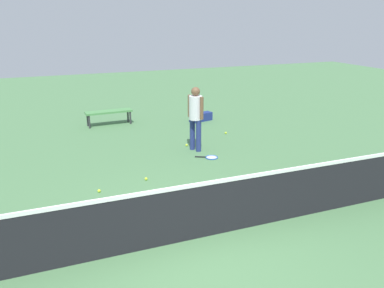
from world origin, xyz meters
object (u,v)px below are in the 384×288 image
Objects in this scene: tennis_ball_by_net at (226,133)px; tennis_ball_stray_right at (254,189)px; player_near_side at (196,113)px; tennis_ball_stray_left at (99,191)px; tennis_ball_midcourt at (187,145)px; equipment_bag at (202,117)px; tennis_ball_near_player at (146,179)px; courtside_bench at (109,113)px; tennis_racket_near_player at (211,157)px.

tennis_ball_by_net and tennis_ball_stray_right have the same top height.
tennis_ball_by_net is at bearing -143.28° from player_near_side.
tennis_ball_stray_left is 1.00× the size of tennis_ball_stray_right.
tennis_ball_midcourt and tennis_ball_stray_right have the same top height.
tennis_ball_midcourt is (1.53, 0.66, 0.00)m from tennis_ball_by_net.
player_near_side is 2.04m from tennis_ball_by_net.
equipment_bag reaches higher than tennis_ball_midcourt.
tennis_ball_near_player is 1.00× the size of tennis_ball_stray_right.
courtside_bench is (1.57, -3.01, 0.38)m from tennis_ball_midcourt.
player_near_side is 1.22m from tennis_racket_near_player.
tennis_ball_near_player is (1.77, 1.48, -0.98)m from player_near_side.
tennis_ball_by_net and tennis_ball_midcourt have the same top height.
player_near_side is 2.01× the size of equipment_bag.
tennis_racket_near_player is at bearing 100.79° from player_near_side.
tennis_ball_stray_left is at bearing 31.48° from player_near_side.
tennis_racket_near_player is at bearing 113.60° from courtside_bench.
tennis_ball_stray_right is at bearing 145.40° from tennis_ball_near_player.
courtside_bench is (3.10, -2.35, 0.38)m from tennis_ball_by_net.
equipment_bag is at bearing -121.59° from tennis_ball_midcourt.
courtside_bench reaches higher than tennis_ball_by_net.
player_near_side is at bearing -140.07° from tennis_ball_near_player.
tennis_ball_near_player is at bearing 22.45° from tennis_racket_near_player.
tennis_ball_stray_left is at bearing 38.04° from tennis_ball_midcourt.
tennis_ball_by_net is at bearing -156.52° from tennis_ball_midcourt.
tennis_ball_by_net is 1.00× the size of tennis_ball_midcourt.
equipment_bag is at bearing -87.81° from tennis_ball_by_net.
courtside_bench is 1.79× the size of equipment_bag.
courtside_bench reaches higher than tennis_ball_stray_right.
tennis_racket_near_player is 2.19m from tennis_ball_by_net.
tennis_ball_midcourt is 1.00× the size of tennis_ball_stray_right.
tennis_ball_by_net is 1.00× the size of tennis_ball_stray_left.
player_near_side is 2.98m from tennis_ball_stray_right.
tennis_ball_stray_right is 0.04× the size of courtside_bench.
tennis_ball_by_net is 1.67m from tennis_ball_midcourt.
courtside_bench reaches higher than tennis_ball_midcourt.
tennis_ball_midcourt reaches higher than tennis_racket_near_player.
tennis_ball_stray_right is 5.72m from equipment_bag.
tennis_ball_stray_right is at bearing 90.83° from tennis_racket_near_player.
courtside_bench reaches higher than tennis_racket_near_player.
equipment_bag is (-3.13, -4.26, 0.11)m from tennis_ball_near_player.
equipment_bag is (-1.23, -3.48, 0.13)m from tennis_racket_near_player.
tennis_ball_midcourt is at bearing -76.48° from player_near_side.
courtside_bench is (1.66, -3.42, -0.59)m from player_near_side.
equipment_bag is (-1.37, -2.78, -0.87)m from player_near_side.
courtside_bench is (1.83, -6.23, 0.38)m from tennis_ball_stray_right.
tennis_racket_near_player is at bearing 101.80° from tennis_ball_midcourt.
tennis_ball_midcourt is 2.80m from equipment_bag.
tennis_ball_by_net is at bearing -126.41° from tennis_racket_near_player.
player_near_side is at bearing 103.52° from tennis_ball_midcourt.
player_near_side is 3.22m from equipment_bag.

